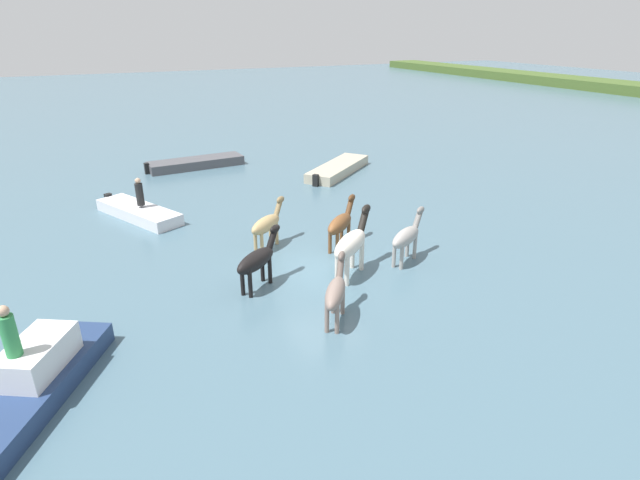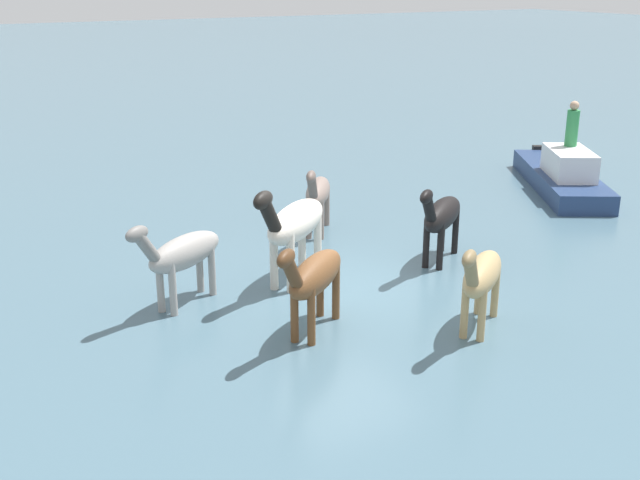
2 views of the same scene
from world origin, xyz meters
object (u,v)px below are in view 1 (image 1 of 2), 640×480
(horse_dun_straggler, at_px, (341,223))
(boat_skiff_near, at_px, (196,164))
(boat_tender_starboard, at_px, (338,170))
(horse_dark_mare, at_px, (257,260))
(person_helmsman_aft, at_px, (9,333))
(horse_lead, at_px, (407,236))
(person_watcher_seated, at_px, (139,193))
(boat_launch_far, at_px, (139,214))
(horse_gray_outer, at_px, (351,243))
(horse_chestnut_trailing, at_px, (267,224))
(horse_mid_herd, at_px, (336,292))
(boat_dinghy_port, at_px, (29,390))

(horse_dun_straggler, xyz_separation_m, boat_skiff_near, (-13.88, -2.21, -0.79))
(horse_dun_straggler, distance_m, boat_skiff_near, 14.08)
(boat_skiff_near, height_order, boat_tender_starboard, same)
(horse_dark_mare, height_order, person_helmsman_aft, person_helmsman_aft)
(person_helmsman_aft, bearing_deg, boat_tender_starboard, 132.66)
(boat_skiff_near, xyz_separation_m, person_helmsman_aft, (18.27, -7.86, 1.57))
(horse_lead, distance_m, boat_skiff_near, 16.38)
(horse_lead, relative_size, person_watcher_seated, 1.77)
(horse_lead, distance_m, boat_launch_far, 11.71)
(horse_gray_outer, distance_m, person_helmsman_aft, 9.64)
(person_helmsman_aft, xyz_separation_m, person_watcher_seated, (-10.85, 3.89, -0.62))
(boat_skiff_near, distance_m, person_helmsman_aft, 19.96)
(horse_chestnut_trailing, distance_m, boat_launch_far, 6.74)
(person_helmsman_aft, bearing_deg, horse_chestnut_trailing, 126.12)
(horse_chestnut_trailing, height_order, boat_skiff_near, horse_chestnut_trailing)
(boat_tender_starboard, height_order, person_watcher_seated, person_watcher_seated)
(horse_mid_herd, bearing_deg, horse_gray_outer, -0.86)
(boat_launch_far, height_order, boat_tender_starboard, boat_tender_starboard)
(horse_dark_mare, height_order, boat_dinghy_port, horse_dark_mare)
(horse_dun_straggler, bearing_deg, person_watcher_seated, 94.68)
(horse_gray_outer, distance_m, horse_lead, 2.22)
(horse_lead, relative_size, person_helmsman_aft, 1.77)
(horse_chestnut_trailing, bearing_deg, horse_dark_mare, -153.01)
(horse_lead, bearing_deg, boat_skiff_near, 73.01)
(horse_lead, xyz_separation_m, horse_dun_straggler, (-2.06, -1.48, 0.01))
(person_watcher_seated, bearing_deg, boat_dinghy_port, -19.15)
(boat_tender_starboard, xyz_separation_m, person_watcher_seated, (2.76, -10.88, 0.96))
(horse_mid_herd, bearing_deg, boat_tender_starboard, 8.67)
(horse_dark_mare, height_order, boat_skiff_near, horse_dark_mare)
(horse_gray_outer, height_order, person_watcher_seated, horse_gray_outer)
(horse_dun_straggler, bearing_deg, boat_skiff_near, 59.95)
(horse_lead, bearing_deg, horse_dark_mare, 145.45)
(horse_mid_herd, relative_size, horse_chestnut_trailing, 1.00)
(horse_lead, height_order, person_watcher_seated, person_watcher_seated)
(boat_tender_starboard, bearing_deg, boat_dinghy_port, -175.26)
(horse_mid_herd, distance_m, person_watcher_seated, 11.50)
(horse_mid_herd, bearing_deg, horse_dun_straggler, 7.16)
(horse_gray_outer, height_order, horse_dun_straggler, horse_gray_outer)
(boat_dinghy_port, height_order, boat_launch_far, boat_dinghy_port)
(horse_mid_herd, bearing_deg, boat_skiff_near, 35.55)
(horse_dun_straggler, bearing_deg, horse_gray_outer, -147.99)
(horse_lead, distance_m, horse_chestnut_trailing, 5.08)
(horse_chestnut_trailing, relative_size, person_watcher_seated, 1.62)
(boat_skiff_near, bearing_deg, horse_mid_herd, -94.83)
(horse_lead, height_order, person_helmsman_aft, person_helmsman_aft)
(horse_dun_straggler, bearing_deg, boat_tender_starboard, 23.92)
(horse_mid_herd, distance_m, person_helmsman_aft, 7.64)
(horse_dark_mare, relative_size, boat_launch_far, 0.43)
(boat_dinghy_port, distance_m, boat_launch_far, 11.70)
(horse_dun_straggler, bearing_deg, boat_dinghy_port, 165.09)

